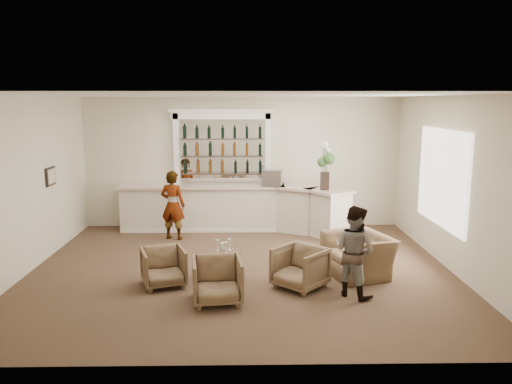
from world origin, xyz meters
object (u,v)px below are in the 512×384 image
at_px(sommelier, 173,205).
at_px(flower_vase, 325,163).
at_px(armchair_far, 358,255).
at_px(bar_counter, 236,208).
at_px(cocktail_table, 224,264).
at_px(armchair_center, 217,280).
at_px(armchair_left, 164,267).
at_px(guest, 354,251).
at_px(armchair_right, 300,268).
at_px(espresso_machine, 272,178).

relative_size(sommelier, flower_vase, 1.46).
bearing_deg(armchair_far, bar_counter, -163.08).
bearing_deg(cocktail_table, bar_counter, 87.66).
bearing_deg(armchair_center, armchair_left, 135.14).
relative_size(guest, armchair_right, 1.92).
relative_size(cocktail_table, armchair_center, 0.76).
height_order(cocktail_table, espresso_machine, espresso_machine).
bearing_deg(sommelier, guest, 151.42).
height_order(armchair_center, espresso_machine, espresso_machine).
xyz_separation_m(armchair_center, armchair_far, (2.54, 1.23, 0.02)).
height_order(bar_counter, guest, guest).
xyz_separation_m(cocktail_table, armchair_center, (-0.06, -1.13, 0.11)).
bearing_deg(armchair_left, guest, -28.35).
bearing_deg(armchair_left, armchair_right, -22.98).
distance_m(guest, espresso_machine, 4.38).
distance_m(guest, armchair_left, 3.29).
relative_size(armchair_left, armchair_right, 0.93).
relative_size(bar_counter, armchair_far, 4.88).
relative_size(armchair_left, armchair_center, 0.92).
relative_size(guest, espresso_machine, 3.28).
xyz_separation_m(sommelier, flower_vase, (3.55, 0.14, 0.95)).
xyz_separation_m(sommelier, armchair_far, (3.79, -2.54, -0.43)).
relative_size(sommelier, armchair_far, 1.38).
bearing_deg(sommelier, armchair_far, 162.85).
bearing_deg(cocktail_table, espresso_machine, 72.46).
relative_size(bar_counter, armchair_center, 7.15).
relative_size(cocktail_table, armchair_far, 0.52).
bearing_deg(armchair_left, bar_counter, 53.32).
bearing_deg(cocktail_table, guest, -22.05).
distance_m(cocktail_table, armchair_left, 1.11).
height_order(armchair_far, espresso_machine, espresso_machine).
bearing_deg(sommelier, armchair_left, 111.69).
relative_size(sommelier, armchair_right, 2.04).
height_order(armchair_left, armchair_far, armchair_far).
height_order(bar_counter, armchair_center, bar_counter).
bearing_deg(flower_vase, armchair_far, -84.94).
distance_m(armchair_center, armchair_right, 1.52).
height_order(armchair_left, espresso_machine, espresso_machine).
distance_m(espresso_machine, flower_vase, 1.38).
distance_m(bar_counter, armchair_right, 4.11).
height_order(sommelier, armchair_far, sommelier).
bearing_deg(espresso_machine, bar_counter, -174.71).
relative_size(armchair_center, armchair_far, 0.68).
relative_size(cocktail_table, sommelier, 0.37).
bearing_deg(cocktail_table, armchair_right, -21.42).
distance_m(armchair_center, armchair_far, 2.82).
distance_m(guest, armchair_center, 2.29).
xyz_separation_m(armchair_right, espresso_machine, (-0.29, 3.83, 0.98)).
bearing_deg(armchair_center, armchair_far, 18.46).
distance_m(guest, flower_vase, 3.80).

